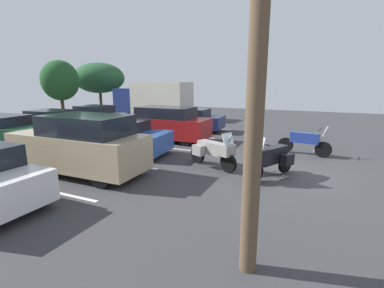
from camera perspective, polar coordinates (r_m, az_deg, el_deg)
ground at (r=9.83m, az=18.36°, el=-6.04°), size 44.00×44.00×0.10m
motorcycle_touring at (r=9.05m, az=15.70°, el=-2.76°), size 1.97×1.27×1.42m
motorcycle_second at (r=12.44m, az=22.08°, el=0.43°), size 0.65×2.14×1.29m
motorcycle_third at (r=9.78m, az=4.49°, el=-1.35°), size 1.23×2.02×1.34m
parking_stripes at (r=11.25m, az=-17.81°, el=-3.36°), size 17.81×4.88×0.01m
car_tan at (r=9.80m, az=-21.93°, el=-0.22°), size 1.84×4.65×1.96m
car_blue at (r=12.14m, az=-14.88°, el=1.28°), size 2.14×4.54×1.41m
car_red at (r=14.49m, az=-5.66°, el=4.15°), size 1.92×4.74×1.74m
car_navy at (r=17.36m, az=-1.01°, el=5.03°), size 2.03×4.69×1.38m
car_far_black at (r=17.92m, az=-27.50°, el=3.85°), size 2.33×4.96×1.43m
car_far_champagne at (r=19.53m, az=-19.92°, el=5.22°), size 1.92×4.45×1.47m
box_truck at (r=23.51m, az=-7.83°, el=9.07°), size 2.57×6.55×2.95m
tree_rear at (r=24.36m, az=-25.43°, el=11.66°), size 2.82×2.82×4.62m
tree_far_right at (r=28.53m, az=-18.49°, el=12.71°), size 4.70×4.70×4.75m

